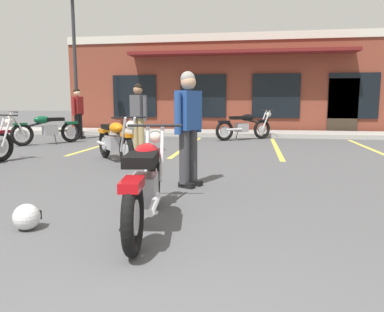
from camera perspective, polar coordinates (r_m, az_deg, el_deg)
The scene contains 13 objects.
ground_plane at distance 5.62m, azimuth 3.07°, elevation -4.52°, with size 80.00×80.00×0.00m, color #515154.
sidewalk_kerb at distance 13.97m, azimuth 6.89°, elevation 3.45°, with size 22.00×1.80×0.14m, color #A8A59E.
brick_storefront_building at distance 17.53m, azimuth 7.53°, elevation 10.54°, with size 14.22×5.92×3.87m.
painted_stall_lines at distance 10.40m, azimuth 6.01°, elevation 1.42°, with size 7.43×4.80×0.01m.
motorcycle_foreground_classic at distance 3.78m, azimuth -7.07°, elevation -3.78°, with size 0.74×2.10×0.98m.
motorcycle_red_sportbike at distance 11.74m, azimuth -21.28°, elevation 3.94°, with size 1.52×1.77×0.98m.
motorcycle_silver_naked at distance 7.79m, azimuth -11.69°, elevation 2.37°, with size 1.52×1.77×0.98m.
motorcycle_blue_standard at distance 12.33m, azimuth 7.99°, elevation 4.61°, with size 1.83×1.42×0.98m.
person_in_black_shirt at distance 9.23m, azimuth -8.18°, elevation 6.41°, with size 0.56×0.42×1.68m.
person_in_shorts_foreground at distance 13.02m, azimuth -17.00°, elevation 6.68°, with size 0.29×0.61×1.68m.
person_by_back_row at distance 5.44m, azimuth -0.56°, elevation 5.19°, with size 0.39×0.58×1.68m.
helmet_on_pavement at distance 4.05m, azimuth -23.89°, elevation -8.48°, with size 0.26×0.26×0.26m.
parking_lot_lamp_post at distance 14.36m, azimuth -17.74°, elevation 16.65°, with size 0.24×0.76×5.33m.
Camera 1 is at (0.59, -1.44, 1.25)m, focal length 35.00 mm.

